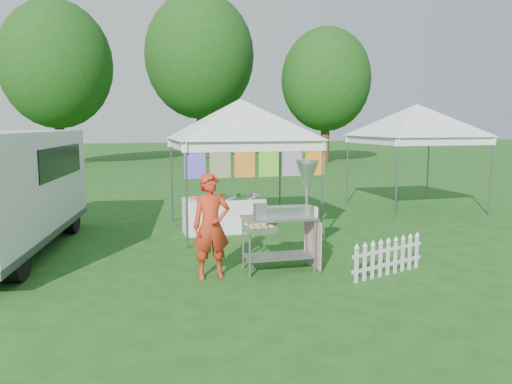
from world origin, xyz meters
name	(u,v)px	position (x,y,z in m)	size (l,w,h in m)	color
ground	(290,273)	(0.00, 0.00, 0.00)	(120.00, 120.00, 0.00)	#194E16
canopy_main	(240,99)	(0.00, 3.49, 2.99)	(4.24, 4.24, 3.45)	#59595E
canopy_right	(417,104)	(5.50, 5.00, 2.99)	(4.24, 4.24, 3.45)	#59595E
tree_left	(56,65)	(-6.00, 24.00, 5.83)	(6.40, 6.40, 9.53)	#3D2A16
tree_mid	(200,56)	(3.00, 28.00, 7.14)	(7.60, 7.60, 11.52)	#3D2A16
tree_right	(326,80)	(10.00, 22.00, 5.18)	(5.60, 5.60, 8.42)	#3D2A16
donut_cart	(290,206)	(0.05, 0.16, 1.09)	(1.35, 0.88, 1.85)	gray
vendor	(211,226)	(-1.30, 0.09, 0.84)	(0.61, 0.40, 1.67)	red
picket_fence	(388,258)	(1.49, -0.53, 0.29)	(1.54, 0.55, 0.56)	silver
display_table	(224,215)	(-0.42, 3.36, 0.39)	(1.80, 0.70, 0.79)	white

